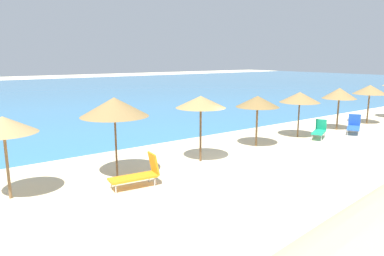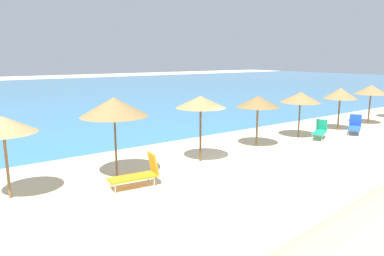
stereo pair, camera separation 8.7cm
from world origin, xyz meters
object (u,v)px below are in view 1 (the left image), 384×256
object	(u,v)px
beach_umbrella_2	(3,125)
lounge_chair_3	(139,174)
beach_umbrella_3	(114,107)
beach_umbrella_5	(258,102)
lounge_chair_0	(319,130)
beach_umbrella_8	(370,90)
lounge_chair_1	(354,126)
beach_umbrella_4	(201,102)
beach_umbrella_7	(339,93)
beach_umbrella_6	(300,97)
cooler_box	(238,179)

from	to	relation	value
beach_umbrella_2	lounge_chair_3	world-z (taller)	beach_umbrella_2
beach_umbrella_3	beach_umbrella_5	xyz separation A→B (m)	(7.43, 0.23, -0.38)
beach_umbrella_5	lounge_chair_0	bearing A→B (deg)	-11.69
beach_umbrella_8	lounge_chair_1	bearing A→B (deg)	-162.84
beach_umbrella_2	beach_umbrella_4	distance (m)	7.17
beach_umbrella_5	beach_umbrella_7	size ratio (longest dim) A/B	0.99
beach_umbrella_8	beach_umbrella_4	bearing A→B (deg)	-178.79
beach_umbrella_7	lounge_chair_0	size ratio (longest dim) A/B	1.68
lounge_chair_0	beach_umbrella_7	bearing A→B (deg)	-99.81
beach_umbrella_2	beach_umbrella_4	world-z (taller)	beach_umbrella_4
beach_umbrella_5	lounge_chair_3	world-z (taller)	beach_umbrella_5
lounge_chair_1	lounge_chair_3	size ratio (longest dim) A/B	0.94
beach_umbrella_3	beach_umbrella_6	size ratio (longest dim) A/B	1.18
beach_umbrella_6	beach_umbrella_2	bearing A→B (deg)	-179.39
beach_umbrella_4	beach_umbrella_8	world-z (taller)	beach_umbrella_4
beach_umbrella_4	beach_umbrella_8	distance (m)	13.98
cooler_box	lounge_chair_0	bearing A→B (deg)	16.92
beach_umbrella_6	lounge_chair_0	size ratio (longest dim) A/B	1.65
beach_umbrella_2	lounge_chair_1	world-z (taller)	beach_umbrella_2
beach_umbrella_3	lounge_chair_3	size ratio (longest dim) A/B	1.71
beach_umbrella_2	beach_umbrella_5	distance (m)	10.92
cooler_box	beach_umbrella_5	bearing A→B (deg)	37.36
beach_umbrella_5	lounge_chair_1	distance (m)	6.98
beach_umbrella_6	beach_umbrella_3	bearing A→B (deg)	-178.51
lounge_chair_1	lounge_chair_3	bearing A→B (deg)	63.83
lounge_chair_1	cooler_box	world-z (taller)	lounge_chair_1
beach_umbrella_2	beach_umbrella_6	world-z (taller)	beach_umbrella_2
beach_umbrella_5	beach_umbrella_7	xyz separation A→B (m)	(6.88, -0.04, -0.01)
beach_umbrella_5	beach_umbrella_6	world-z (taller)	beach_umbrella_5
beach_umbrella_4	lounge_chair_0	world-z (taller)	beach_umbrella_4
beach_umbrella_3	beach_umbrella_8	bearing A→B (deg)	0.35
beach_umbrella_3	beach_umbrella_6	xyz separation A→B (m)	(10.71, 0.28, -0.39)
beach_umbrella_2	beach_umbrella_7	bearing A→B (deg)	0.19
lounge_chair_1	lounge_chair_3	distance (m)	13.88
lounge_chair_1	cooler_box	bearing A→B (deg)	73.46
beach_umbrella_5	lounge_chair_0	distance (m)	4.40
beach_umbrella_2	beach_umbrella_8	world-z (taller)	beach_umbrella_2
beach_umbrella_2	beach_umbrella_5	size ratio (longest dim) A/B	1.04
beach_umbrella_5	lounge_chair_1	xyz separation A→B (m)	(6.65, -1.22, -1.74)
beach_umbrella_5	beach_umbrella_8	size ratio (longest dim) A/B	0.98
beach_umbrella_8	cooler_box	distance (m)	15.11
beach_umbrella_3	lounge_chair_0	distance (m)	11.59
beach_umbrella_4	beach_umbrella_7	xyz separation A→B (m)	(10.64, 0.37, -0.31)
beach_umbrella_2	beach_umbrella_8	distance (m)	21.13
lounge_chair_0	lounge_chair_1	world-z (taller)	lounge_chair_1
cooler_box	lounge_chair_3	bearing A→B (deg)	147.25
beach_umbrella_3	lounge_chair_3	distance (m)	2.50
beach_umbrella_2	cooler_box	distance (m)	7.58
beach_umbrella_4	lounge_chair_3	xyz separation A→B (m)	(-3.47, -1.13, -2.04)
beach_umbrella_3	beach_umbrella_4	xyz separation A→B (m)	(3.67, -0.19, -0.08)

